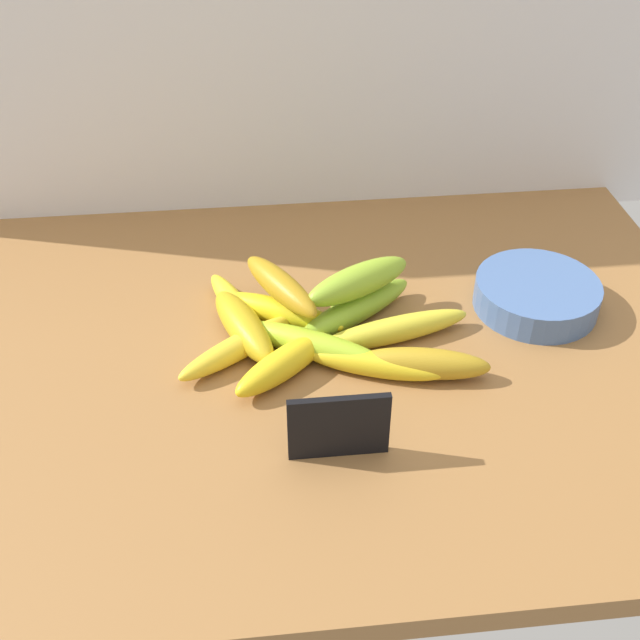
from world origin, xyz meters
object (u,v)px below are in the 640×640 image
banana_4 (374,364)px  banana_9 (424,364)px  banana_5 (281,312)px  banana_0 (315,345)px  banana_1 (284,364)px  banana_7 (355,309)px  banana_6 (394,330)px  banana_10 (358,281)px  banana_3 (239,310)px  banana_11 (281,286)px  chalkboard_sign (339,429)px  banana_8 (244,326)px  fruit_bowl (536,295)px  banana_2 (239,348)px

banana_4 → banana_9: bearing=-8.9°
banana_5 → banana_0: bearing=-62.7°
banana_1 → banana_7: size_ratio=0.79×
banana_6 → banana_10: (-3.94, 5.36, 4.26)cm
banana_3 → banana_5: bearing=-12.5°
banana_9 → banana_11: banana_11 is taller
banana_1 → banana_11: 11.80cm
chalkboard_sign → banana_8: (-9.68, 20.79, -1.69)cm
banana_0 → banana_4: bearing=-30.0°
banana_3 → banana_11: banana_11 is taller
banana_3 → banana_6: size_ratio=0.87×
banana_9 → banana_10: bearing=117.1°
fruit_bowl → banana_1: bearing=-163.5°
banana_6 → banana_8: size_ratio=1.32×
banana_1 → banana_9: bearing=-6.1°
fruit_bowl → banana_3: (-40.28, 1.24, -0.42)cm
banana_7 → banana_11: size_ratio=1.23×
banana_1 → banana_9: size_ratio=0.94×
banana_4 → banana_5: bearing=133.3°
chalkboard_sign → banana_4: (5.92, 12.41, -2.25)cm
banana_1 → banana_4: 11.01cm
banana_10 → banana_7: bearing=-117.8°
banana_0 → banana_9: 13.74cm
banana_0 → banana_2: banana_0 is taller
fruit_bowl → banana_0: bearing=-166.8°
chalkboard_sign → banana_7: size_ratio=0.57×
chalkboard_sign → banana_10: bearing=77.0°
banana_2 → banana_7: bearing=20.9°
banana_3 → banana_7: (15.34, -1.74, 0.30)cm
banana_8 → banana_9: size_ratio=0.98×
banana_1 → banana_8: bearing=121.7°
banana_2 → fruit_bowl: bearing=9.1°
banana_11 → banana_4: bearing=-49.3°
banana_2 → chalkboard_sign: bearing=-58.8°
banana_6 → banana_4: bearing=-120.2°
banana_1 → banana_9: (16.92, -1.82, 0.03)cm
banana_9 → banana_11: size_ratio=1.04×
banana_1 → chalkboard_sign: bearing=-69.2°
banana_3 → banana_10: 16.34cm
banana_0 → banana_3: 12.58cm
banana_1 → banana_7: (10.21, 9.88, -0.01)cm
banana_3 → banana_4: (16.10, -12.52, 0.00)cm
chalkboard_sign → banana_2: chalkboard_sign is taller
banana_1 → fruit_bowl: bearing=16.5°
banana_3 → banana_10: size_ratio=1.15×
fruit_bowl → chalkboard_sign: bearing=-141.8°
banana_3 → banana_5: 5.57cm
banana_5 → banana_9: 20.64cm
chalkboard_sign → banana_5: chalkboard_sign is taller
banana_5 → banana_8: (-4.94, -2.93, 0.35)cm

